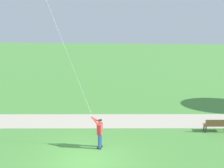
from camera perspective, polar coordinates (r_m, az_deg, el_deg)
name	(u,v)px	position (r m, az deg, el deg)	size (l,w,h in m)	color
ground_plane	(85,162)	(12.56, -6.42, -18.10)	(120.00, 120.00, 0.00)	#4C8E3D
walkway_path	(127,121)	(16.91, 3.61, -8.79)	(2.40, 32.00, 0.02)	#B7AD99
person_kite_flyer	(99,130)	(13.20, -3.01, -11.02)	(0.51, 0.63, 1.83)	#232328
park_bench_near_walkway	(216,124)	(16.51, 23.69, -8.83)	(0.56, 1.53, 0.88)	brown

